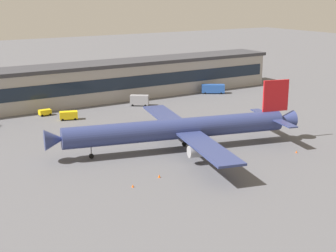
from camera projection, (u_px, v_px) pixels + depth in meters
ground_plane at (196, 145)px, 124.13m from camera, size 600.00×600.00×0.00m
terminal_building at (94, 82)px, 172.46m from camera, size 142.99×14.95×12.96m
airliner at (181, 129)px, 119.15m from camera, size 61.33×53.34×15.51m
fuel_truck at (213, 88)px, 185.70m from camera, size 8.57×6.92×3.35m
stair_truck at (140, 100)px, 165.80m from camera, size 6.26×5.47×3.55m
baggage_tug at (45, 112)px, 152.90m from camera, size 3.68×2.23×1.85m
crew_van at (68, 115)px, 147.76m from camera, size 5.63×3.70×2.55m
traffic_cone_0 at (159, 176)px, 102.33m from camera, size 0.52×0.52×0.65m
traffic_cone_1 at (133, 186)px, 97.31m from camera, size 0.46×0.46×0.58m
traffic_cone_2 at (296, 152)px, 117.97m from camera, size 0.45×0.45×0.57m
traffic_cone_3 at (237, 163)px, 110.08m from camera, size 0.45×0.45×0.56m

